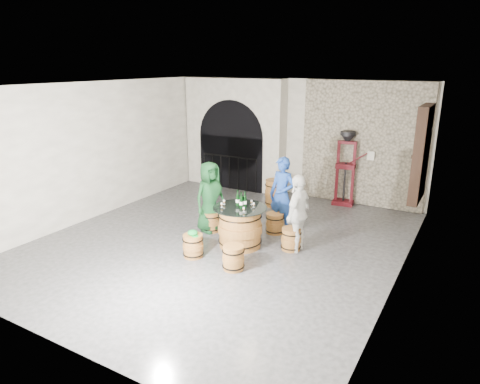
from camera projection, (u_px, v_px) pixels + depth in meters
The scene contains 31 objects.
ground at pixel (222, 241), 9.00m from camera, with size 8.00×8.00×0.00m, color #2C2C2F.
wall_back at pixel (298, 138), 11.85m from camera, with size 8.00×8.00×0.00m, color silver.
wall_front at pixel (46, 234), 5.22m from camera, with size 8.00×8.00×0.00m, color silver.
wall_left at pixel (98, 150), 10.21m from camera, with size 8.00×8.00×0.00m, color silver.
wall_right at pixel (405, 193), 6.86m from camera, with size 8.00×8.00×0.00m, color silver.
ceiling at pixel (220, 85), 8.07m from camera, with size 8.00×8.00×0.00m, color beige.
stone_facing_panel at pixel (363, 144), 10.94m from camera, with size 3.20×0.12×3.18m, color tan.
arched_opening at pixel (235, 134), 12.55m from camera, with size 3.10×0.60×3.19m.
shuttered_window at pixel (421, 154), 8.85m from camera, with size 0.23×1.10×2.00m.
barrel_table at pixel (240, 227), 8.66m from camera, with size 1.09×1.09×0.84m.
barrel_stool_left at pixel (212, 221), 9.50m from camera, with size 0.41×0.41×0.45m.
barrel_stool_far at pixel (275, 223), 9.39m from camera, with size 0.41×0.41×0.45m.
barrel_stool_right at pixel (291, 239), 8.55m from camera, with size 0.41×0.41×0.45m.
barrel_stool_near_right at pixel (233, 258), 7.73m from camera, with size 0.41×0.41×0.45m.
barrel_stool_near_left at pixel (193, 246), 8.23m from camera, with size 0.41×0.41×0.45m.
green_cap at pixel (193, 233), 8.15m from camera, with size 0.24×0.19×0.11m.
person_green at pixel (210, 197), 9.37m from camera, with size 0.77×0.50×1.57m, color #103C1A.
person_blue at pixel (282, 195), 9.34m from camera, with size 0.61×0.40×1.67m, color navy.
person_white at pixel (298, 213), 8.37m from camera, with size 0.92×0.38×1.57m, color silver.
wine_bottle_left at pixel (238, 199), 8.60m from camera, with size 0.08×0.08×0.32m.
wine_bottle_center at pixel (241, 202), 8.46m from camera, with size 0.08×0.08×0.32m.
wine_bottle_right at pixel (245, 201), 8.51m from camera, with size 0.08×0.08×0.32m.
tasting_glass_a at pixel (222, 205), 8.52m from camera, with size 0.05×0.05×0.10m, color #BD7524, non-canonical shape.
tasting_glass_b at pixel (254, 205), 8.52m from camera, with size 0.05×0.05×0.10m, color #BD7524, non-canonical shape.
tasting_glass_c at pixel (240, 202), 8.70m from camera, with size 0.05×0.05×0.10m, color #BD7524, non-canonical shape.
tasting_glass_d at pixel (252, 202), 8.69m from camera, with size 0.05×0.05×0.10m, color #BD7524, non-canonical shape.
tasting_glass_e at pixel (244, 210), 8.26m from camera, with size 0.05×0.05×0.10m, color #BD7524, non-canonical shape.
tasting_glass_f at pixel (224, 202), 8.70m from camera, with size 0.05×0.05×0.10m, color #BD7524, non-canonical shape.
side_barrel at pixel (275, 193), 11.14m from camera, with size 0.53×0.53×0.70m.
corking_press at pixel (346, 163), 11.04m from camera, with size 0.82×0.49×1.94m.
control_box at pixel (371, 155), 10.83m from camera, with size 0.18×0.10×0.22m, color silver.
Camera 1 is at (4.47, -7.01, 3.62)m, focal length 32.00 mm.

